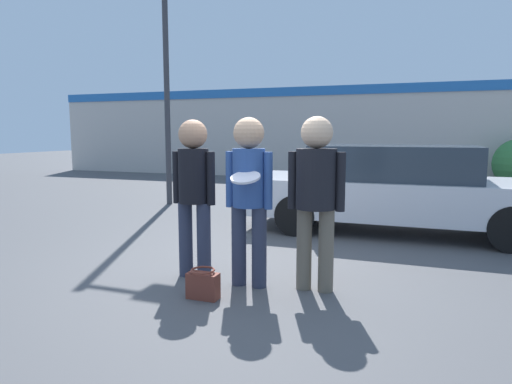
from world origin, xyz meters
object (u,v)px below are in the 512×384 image
person_right (316,187)px  handbag (203,284)px  person_left (194,185)px  street_lamp (172,24)px  parked_car_near (398,188)px  person_middle_with_frisbee (249,187)px

person_right → handbag: person_right is taller
person_left → street_lamp: bearing=122.2°
parked_car_near → handbag: 4.04m
parked_car_near → person_left: bearing=-121.8°
handbag → person_middle_with_frisbee: bearing=60.9°
person_left → parked_car_near: (1.93, 3.12, -0.31)m
person_middle_with_frisbee → person_right: 0.67m
person_right → handbag: bearing=-147.5°
person_middle_with_frisbee → handbag: 1.04m
parked_car_near → handbag: parked_car_near is taller
person_left → handbag: bearing=-56.3°
street_lamp → person_right: bearing=-46.9°
person_middle_with_frisbee → street_lamp: street_lamp is taller
street_lamp → person_middle_with_frisbee: bearing=-52.6°
person_middle_with_frisbee → street_lamp: bearing=127.4°
person_left → person_middle_with_frisbee: (0.66, -0.09, 0.01)m
person_right → street_lamp: 6.58m
person_left → person_middle_with_frisbee: bearing=-7.4°
person_left → person_right: bearing=0.6°
person_middle_with_frisbee → parked_car_near: (1.27, 3.20, -0.32)m
person_middle_with_frisbee → handbag: size_ratio=5.68×
person_left → handbag: (0.39, -0.58, -0.86)m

